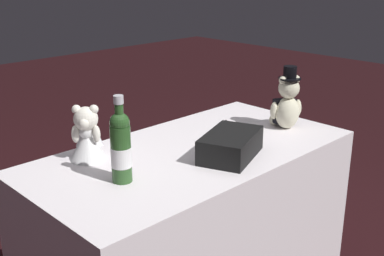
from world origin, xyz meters
TOP-DOWN VIEW (x-y plane):
  - reception_table at (0.00, 0.00)m, footprint 1.43×0.73m
  - teddy_bear_groom at (0.54, -0.10)m, footprint 0.15×0.15m
  - teddy_bear_bride at (-0.36, 0.24)m, footprint 0.20×0.20m
  - champagne_bottle at (-0.40, -0.04)m, footprint 0.08×0.08m
  - signing_pen at (0.37, 0.11)m, footprint 0.07×0.13m
  - gift_case_black at (0.06, -0.16)m, footprint 0.35×0.29m

SIDE VIEW (x-z plane):
  - reception_table at x=0.00m, z-range 0.00..0.75m
  - signing_pen at x=0.37m, z-range 0.75..0.76m
  - gift_case_black at x=0.06m, z-range 0.75..0.85m
  - teddy_bear_bride at x=-0.36m, z-range 0.73..0.96m
  - teddy_bear_groom at x=0.54m, z-range 0.71..1.02m
  - champagne_bottle at x=-0.40m, z-range 0.72..1.05m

